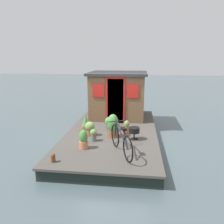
% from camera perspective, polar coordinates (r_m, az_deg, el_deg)
% --- Properties ---
extents(ground_plane, '(60.00, 60.00, 0.00)m').
position_cam_1_polar(ground_plane, '(7.96, 0.17, -7.09)').
color(ground_plane, '#4C5B60').
extents(houseboat_deck, '(5.99, 3.00, 0.36)m').
position_cam_1_polar(houseboat_deck, '(7.90, 0.17, -5.86)').
color(houseboat_deck, '#4C4742').
rests_on(houseboat_deck, ground_plane).
extents(houseboat_cabin, '(2.16, 2.35, 1.88)m').
position_cam_1_polar(houseboat_cabin, '(9.43, 1.51, 4.48)').
color(houseboat_cabin, brown).
rests_on(houseboat_cabin, houseboat_deck).
extents(bicycle, '(1.53, 0.76, 0.78)m').
position_cam_1_polar(bicycle, '(5.90, 2.32, -7.23)').
color(bicycle, black).
rests_on(bicycle, houseboat_deck).
extents(potted_plant_rosemary, '(0.32, 0.32, 0.48)m').
position_cam_1_polar(potted_plant_rosemary, '(7.73, -0.64, -3.02)').
color(potted_plant_rosemary, slate).
rests_on(potted_plant_rosemary, houseboat_deck).
extents(potted_plant_fern, '(0.32, 0.32, 0.47)m').
position_cam_1_polar(potted_plant_fern, '(7.27, -5.69, -4.12)').
color(potted_plant_fern, '#B2603D').
rests_on(potted_plant_fern, houseboat_deck).
extents(potted_plant_ivy, '(0.25, 0.25, 0.60)m').
position_cam_1_polar(potted_plant_ivy, '(7.68, -6.78, -2.87)').
color(potted_plant_ivy, '#935138').
rests_on(potted_plant_ivy, houseboat_deck).
extents(potted_plant_sage, '(0.25, 0.25, 0.54)m').
position_cam_1_polar(potted_plant_sage, '(6.29, -7.26, -7.03)').
color(potted_plant_sage, '#C6754C').
rests_on(potted_plant_sage, houseboat_deck).
extents(potted_plant_geranium, '(0.20, 0.20, 0.46)m').
position_cam_1_polar(potted_plant_geranium, '(7.43, 3.76, -3.95)').
color(potted_plant_geranium, '#C6754C').
rests_on(potted_plant_geranium, houseboat_deck).
extents(potted_plant_lavender, '(0.36, 0.36, 0.75)m').
position_cam_1_polar(potted_plant_lavender, '(7.08, 0.23, -3.54)').
color(potted_plant_lavender, '#935138').
rests_on(potted_plant_lavender, houseboat_deck).
extents(potted_plant_thyme, '(0.20, 0.20, 0.37)m').
position_cam_1_polar(potted_plant_thyme, '(6.82, -4.75, -5.81)').
color(potted_plant_thyme, slate).
rests_on(potted_plant_thyme, houseboat_deck).
extents(charcoal_grill, '(0.33, 0.33, 0.38)m').
position_cam_1_polar(charcoal_grill, '(6.93, 5.69, -4.75)').
color(charcoal_grill, black).
rests_on(charcoal_grill, houseboat_deck).
extents(mooring_bollard, '(0.11, 0.11, 0.22)m').
position_cam_1_polar(mooring_bollard, '(5.71, -14.77, -11.15)').
color(mooring_bollard, brown).
rests_on(mooring_bollard, houseboat_deck).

